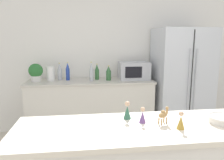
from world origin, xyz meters
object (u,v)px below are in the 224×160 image
object	(u,v)px
back_bottle_0	(108,73)
fruit_bowl	(223,119)
back_bottle_2	(91,72)
wise_man_figurine_blue	(143,116)
potted_plant	(36,72)
back_bottle_1	(68,72)
refrigerator	(181,82)
back_bottle_3	(97,72)
camel_figurine	(163,114)
wise_man_figurine_purple	(181,121)
wise_man_figurine_crimson	(127,111)
back_bottle_4	(60,72)
paper_towel_roll	(51,74)
microwave	(134,71)

from	to	relation	value
back_bottle_0	fruit_bowl	world-z (taller)	back_bottle_0
back_bottle_2	wise_man_figurine_blue	xyz separation A→B (m)	(0.31, -1.92, -0.04)
back_bottle_0	back_bottle_2	size ratio (longest dim) A/B	0.78
potted_plant	back_bottle_2	world-z (taller)	back_bottle_2
back_bottle_1	back_bottle_2	bearing A→B (deg)	-19.24
refrigerator	back_bottle_3	bearing A→B (deg)	174.37
back_bottle_1	fruit_bowl	world-z (taller)	back_bottle_1
refrigerator	camel_figurine	bearing A→B (deg)	-117.53
back_bottle_2	back_bottle_3	distance (m)	0.17
back_bottle_2	wise_man_figurine_blue	bearing A→B (deg)	-80.96
wise_man_figurine_purple	fruit_bowl	bearing A→B (deg)	11.06
wise_man_figurine_crimson	wise_man_figurine_purple	world-z (taller)	wise_man_figurine_crimson
back_bottle_0	back_bottle_2	world-z (taller)	back_bottle_2
back_bottle_4	fruit_bowl	size ratio (longest dim) A/B	1.33
back_bottle_2	fruit_bowl	world-z (taller)	back_bottle_2
refrigerator	back_bottle_3	distance (m)	1.39
wise_man_figurine_blue	back_bottle_2	bearing A→B (deg)	99.04
back_bottle_4	wise_man_figurine_purple	xyz separation A→B (m)	(1.03, -2.23, -0.03)
wise_man_figurine_purple	paper_towel_roll	bearing A→B (deg)	118.16
back_bottle_1	back_bottle_3	size ratio (longest dim) A/B	1.14
refrigerator	microwave	world-z (taller)	refrigerator
fruit_bowl	wise_man_figurine_crimson	size ratio (longest dim) A/B	1.51
wise_man_figurine_crimson	microwave	bearing A→B (deg)	75.94
paper_towel_roll	potted_plant	bearing A→B (deg)	-172.34
refrigerator	back_bottle_0	distance (m)	1.21
refrigerator	wise_man_figurine_purple	bearing A→B (deg)	-114.45
back_bottle_4	wise_man_figurine_blue	xyz separation A→B (m)	(0.81, -2.09, -0.03)
potted_plant	back_bottle_0	world-z (taller)	potted_plant
camel_figurine	refrigerator	bearing A→B (deg)	62.47
paper_towel_roll	back_bottle_0	world-z (taller)	back_bottle_0
microwave	fruit_bowl	distance (m)	2.10
microwave	wise_man_figurine_blue	size ratio (longest dim) A/B	4.14
back_bottle_0	back_bottle_4	size ratio (longest dim) A/B	0.86
back_bottle_1	back_bottle_2	xyz separation A→B (m)	(0.37, -0.13, 0.01)
potted_plant	back_bottle_1	world-z (taller)	back_bottle_1
back_bottle_2	wise_man_figurine_purple	xyz separation A→B (m)	(0.53, -2.06, -0.04)
back_bottle_3	back_bottle_2	bearing A→B (deg)	-125.25
fruit_bowl	wise_man_figurine_purple	world-z (taller)	wise_man_figurine_purple
back_bottle_1	refrigerator	bearing A→B (deg)	-4.08
back_bottle_3	paper_towel_roll	bearing A→B (deg)	-178.56
wise_man_figurine_purple	back_bottle_3	bearing A→B (deg)	101.18
back_bottle_0	wise_man_figurine_purple	size ratio (longest dim) A/B	1.90
fruit_bowl	wise_man_figurine_blue	distance (m)	0.58
back_bottle_2	back_bottle_3	world-z (taller)	back_bottle_2
back_bottle_3	refrigerator	bearing A→B (deg)	-5.63
back_bottle_1	camel_figurine	distance (m)	2.24
potted_plant	fruit_bowl	world-z (taller)	potted_plant
back_bottle_3	fruit_bowl	bearing A→B (deg)	-69.83
microwave	back_bottle_0	world-z (taller)	microwave
refrigerator	back_bottle_4	size ratio (longest dim) A/B	6.38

